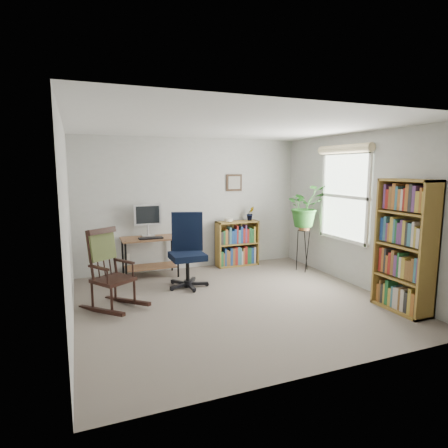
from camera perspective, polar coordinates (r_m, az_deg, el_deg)
name	(u,v)px	position (r m, az deg, el deg)	size (l,w,h in m)	color
floor	(235,302)	(5.36, 1.61, -11.76)	(4.20, 4.00, 0.00)	slate
ceiling	(235,126)	(5.06, 1.73, 14.65)	(4.20, 4.00, 0.00)	silver
wall_back	(192,204)	(6.95, -4.89, 3.04)	(4.20, 0.00, 2.40)	#B2B2AD
wall_front	(326,245)	(3.36, 15.32, -3.10)	(4.20, 0.00, 2.40)	#B2B2AD
wall_left	(68,226)	(4.67, -22.73, -0.26)	(0.00, 4.00, 2.40)	#B2B2AD
wall_right	(358,211)	(6.21, 19.78, 1.92)	(0.00, 4.00, 2.40)	#B2B2AD
window	(344,197)	(6.39, 17.82, 3.99)	(0.12, 1.20, 1.50)	white
desk	(150,257)	(6.60, -11.19, -4.95)	(0.95, 0.52, 0.68)	brown
monitor	(148,220)	(6.62, -11.56, 0.55)	(0.46, 0.16, 0.56)	silver
keyboard	(151,238)	(6.41, -11.08, -2.12)	(0.40, 0.15, 0.03)	black
office_chair	(187,250)	(5.87, -5.60, -4.00)	(0.65, 0.65, 1.18)	black
rocking_chair	(113,269)	(5.18, -16.58, -6.55)	(0.56, 0.94, 1.09)	black
low_bookshelf	(237,243)	(7.18, 2.01, -2.97)	(0.82, 0.27, 0.86)	olive
tall_bookshelf	(405,246)	(5.36, 25.86, -3.06)	(0.32, 0.75, 1.72)	olive
plant_stand	(303,247)	(6.94, 12.02, -3.46)	(0.24, 0.24, 0.88)	black
spider_plant	(305,186)	(6.81, 12.31, 5.69)	(1.69, 1.88, 1.46)	#286724
potted_plant_small	(250,218)	(7.22, 4.04, 0.98)	(0.13, 0.24, 0.11)	#286724
framed_picture	(234,183)	(7.18, 1.58, 6.32)	(0.32, 0.04, 0.32)	black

